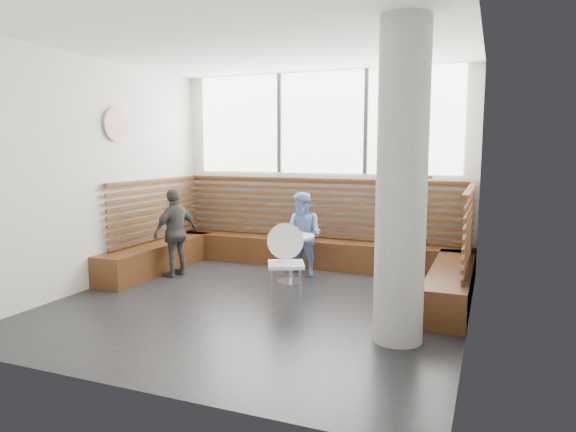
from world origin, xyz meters
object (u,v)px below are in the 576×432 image
at_px(concrete_column, 402,184).
at_px(child_left, 176,232).
at_px(adult_man, 407,227).
at_px(cafe_table, 291,249).
at_px(child_back, 304,234).
at_px(cafe_chair, 288,256).

bearing_deg(concrete_column, child_left, 158.27).
distance_m(adult_man, child_left, 3.45).
bearing_deg(adult_man, concrete_column, -157.56).
bearing_deg(cafe_table, concrete_column, -42.97).
relative_size(adult_man, child_back, 1.41).
bearing_deg(concrete_column, adult_man, 96.87).
height_order(cafe_chair, child_back, child_back).
bearing_deg(child_back, concrete_column, -34.09).
xyz_separation_m(cafe_chair, child_back, (-0.27, 1.29, 0.06)).
distance_m(concrete_column, cafe_chair, 2.07).
bearing_deg(cafe_chair, adult_man, 9.55).
relative_size(cafe_chair, child_back, 0.77).
relative_size(concrete_column, cafe_chair, 3.24).
distance_m(cafe_chair, child_back, 1.32).
xyz_separation_m(cafe_table, adult_man, (1.64, 0.09, 0.41)).
distance_m(cafe_chair, adult_man, 1.66).
bearing_deg(cafe_table, child_back, 87.19).
bearing_deg(adult_man, cafe_chair, 139.68).
bearing_deg(concrete_column, child_back, 129.88).
bearing_deg(cafe_chair, child_back, 77.05).
relative_size(cafe_table, child_back, 0.54).
bearing_deg(cafe_chair, concrete_column, -54.47).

